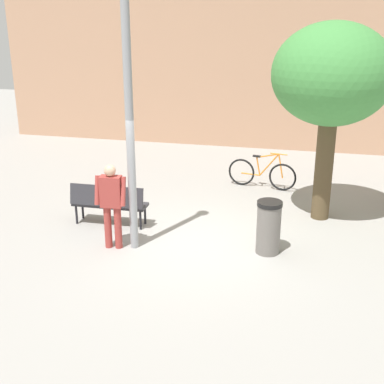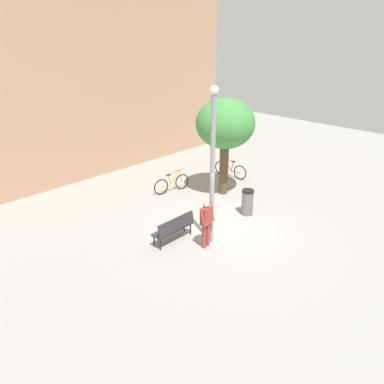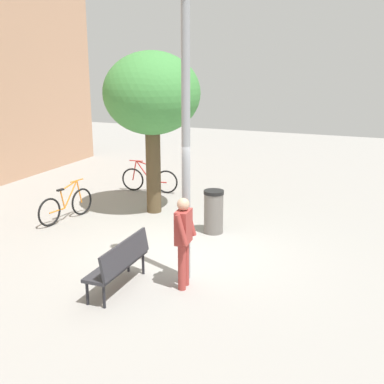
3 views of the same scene
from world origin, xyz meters
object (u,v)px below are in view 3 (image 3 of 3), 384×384
person_by_lamppost (184,237)px  trash_bin (214,212)px  bicycle_red (149,180)px  bicycle_orange (66,206)px  plaza_tree (152,95)px  lamppost (186,124)px  park_bench (120,261)px

person_by_lamppost → trash_bin: size_ratio=1.62×
bicycle_red → person_by_lamppost: bearing=-147.8°
bicycle_red → trash_bin: trash_bin is taller
bicycle_red → bicycle_orange: (-3.24, 0.70, 0.00)m
plaza_tree → bicycle_red: 3.38m
lamppost → park_bench: size_ratio=3.25×
plaza_tree → bicycle_red: (1.76, 1.03, -2.70)m
bicycle_red → bicycle_orange: 3.32m
bicycle_orange → bicycle_red: bearing=-12.2°
park_bench → bicycle_red: (6.14, 2.54, -0.16)m
lamppost → person_by_lamppost: bearing=-163.6°
plaza_tree → bicycle_orange: 3.53m
park_bench → trash_bin: (3.42, -0.52, -0.03)m
lamppost → plaza_tree: bearing=34.5°
bicycle_red → trash_bin: bearing=-131.6°
person_by_lamppost → bicycle_red: bearing=32.2°
person_by_lamppost → bicycle_red: size_ratio=0.93×
plaza_tree → bicycle_red: bearing=30.4°
park_bench → lamppost: bearing=-45.4°
park_bench → bicycle_orange: size_ratio=0.90×
person_by_lamppost → park_bench: bearing=116.3°
park_bench → bicycle_orange: bicycle_orange is taller
person_by_lamppost → plaza_tree: plaza_tree is taller
trash_bin → lamppost: bearing=-171.7°
bicycle_red → bicycle_orange: size_ratio=1.01×
bicycle_orange → plaza_tree: bearing=-49.5°
lamppost → bicycle_orange: 5.24m
bicycle_orange → lamppost: bearing=-116.0°
lamppost → trash_bin: lamppost is taller
plaza_tree → trash_bin: bearing=-115.3°
park_bench → person_by_lamppost: bearing=-63.7°
plaza_tree → bicycle_orange: bearing=130.5°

